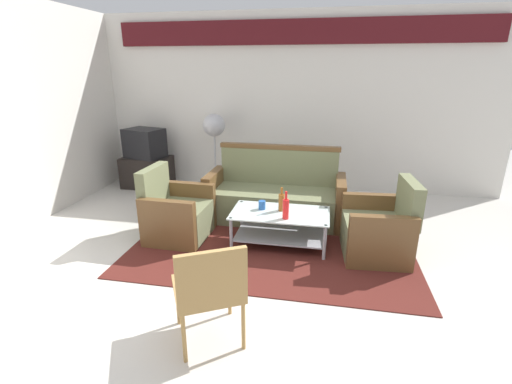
{
  "coord_description": "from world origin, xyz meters",
  "views": [
    {
      "loc": [
        0.49,
        -3.0,
        1.96
      ],
      "look_at": [
        -0.22,
        0.74,
        0.65
      ],
      "focal_mm": 25.46,
      "sensor_mm": 36.0,
      "label": 1
    }
  ],
  "objects": [
    {
      "name": "wall_back",
      "position": [
        0.0,
        3.05,
        1.48
      ],
      "size": [
        6.52,
        0.19,
        2.8
      ],
      "color": "silver",
      "rests_on": "ground"
    },
    {
      "name": "cup",
      "position": [
        -0.17,
        0.84,
        0.46
      ],
      "size": [
        0.08,
        0.08,
        0.1
      ],
      "primitive_type": "cylinder",
      "color": "#2659A5",
      "rests_on": "coffee_table"
    },
    {
      "name": "rug",
      "position": [
        -0.04,
        0.84,
        0.01
      ],
      "size": [
        3.15,
        2.21,
        0.01
      ],
      "primitive_type": "cube",
      "color": "#511E19",
      "rests_on": "ground"
    },
    {
      "name": "pedestal_fan",
      "position": [
        -1.26,
        2.6,
        1.01
      ],
      "size": [
        0.36,
        0.36,
        1.27
      ],
      "color": "#2D2D33",
      "rests_on": "ground"
    },
    {
      "name": "television",
      "position": [
        -2.47,
        2.55,
        0.76
      ],
      "size": [
        0.7,
        0.59,
        0.48
      ],
      "rotation": [
        0.0,
        0.0,
        2.86
      ],
      "color": "black",
      "rests_on": "tv_stand"
    },
    {
      "name": "bottle_red",
      "position": [
        0.13,
        0.61,
        0.53
      ],
      "size": [
        0.07,
        0.07,
        0.31
      ],
      "color": "red",
      "rests_on": "coffee_table"
    },
    {
      "name": "couch",
      "position": [
        -0.11,
        1.55,
        0.32
      ],
      "size": [
        1.81,
        0.76,
        0.96
      ],
      "rotation": [
        0.0,
        0.0,
        3.13
      ],
      "color": "#6B704C",
      "rests_on": "rug"
    },
    {
      "name": "armchair_left",
      "position": [
        -1.2,
        0.78,
        0.29
      ],
      "size": [
        0.72,
        0.78,
        0.85
      ],
      "rotation": [
        0.0,
        0.0,
        -1.6
      ],
      "color": "#6B704C",
      "rests_on": "rug"
    },
    {
      "name": "coffee_table",
      "position": [
        0.05,
        0.78,
        0.27
      ],
      "size": [
        1.1,
        0.6,
        0.4
      ],
      "color": "silver",
      "rests_on": "rug"
    },
    {
      "name": "wicker_chair",
      "position": [
        -0.24,
        -0.9,
        0.49
      ],
      "size": [
        0.65,
        0.65,
        0.84
      ],
      "rotation": [
        0.0,
        0.0,
        0.49
      ],
      "color": "#AD844C",
      "rests_on": "ground"
    },
    {
      "name": "bottle_brown",
      "position": [
        0.05,
        0.84,
        0.52
      ],
      "size": [
        0.07,
        0.07,
        0.28
      ],
      "color": "brown",
      "rests_on": "coffee_table"
    },
    {
      "name": "ground_plane",
      "position": [
        0.0,
        0.0,
        0.0
      ],
      "size": [
        14.0,
        14.0,
        0.0
      ],
      "primitive_type": "plane",
      "color": "beige"
    },
    {
      "name": "armchair_right",
      "position": [
        1.13,
        0.76,
        0.29
      ],
      "size": [
        0.75,
        0.8,
        0.85
      ],
      "rotation": [
        0.0,
        0.0,
        1.64
      ],
      "color": "#6B704C",
      "rests_on": "rug"
    },
    {
      "name": "tv_stand",
      "position": [
        -2.47,
        2.55,
        0.26
      ],
      "size": [
        0.8,
        0.5,
        0.52
      ],
      "primitive_type": "cube",
      "color": "black",
      "rests_on": "ground"
    }
  ]
}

